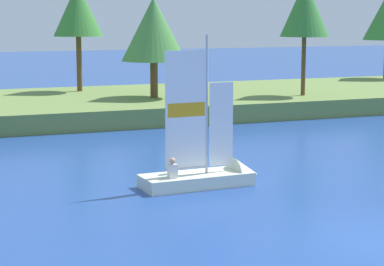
% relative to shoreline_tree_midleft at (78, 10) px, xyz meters
% --- Properties ---
extents(shore_bank, '(80.00, 12.58, 0.99)m').
position_rel_shoreline_tree_midleft_xyz_m(shore_bank, '(1.23, -3.46, -5.34)').
color(shore_bank, olive).
rests_on(shore_bank, ground).
extents(shoreline_tree_midleft, '(2.96, 2.96, 6.45)m').
position_rel_shoreline_tree_midleft_xyz_m(shoreline_tree_midleft, '(0.00, 0.00, 0.00)').
color(shoreline_tree_midleft, brown).
rests_on(shoreline_tree_midleft, shore_bank).
extents(shoreline_tree_centre, '(3.60, 3.60, 5.55)m').
position_rel_shoreline_tree_midleft_xyz_m(shoreline_tree_centre, '(3.10, -5.00, -1.07)').
color(shoreline_tree_centre, brown).
rests_on(shoreline_tree_centre, shore_bank).
extents(shoreline_tree_midright, '(2.78, 2.78, 6.55)m').
position_rel_shoreline_tree_midleft_xyz_m(shoreline_tree_midright, '(11.43, -6.98, 0.08)').
color(shoreline_tree_midright, brown).
rests_on(shoreline_tree_midright, shore_bank).
extents(sailboat, '(4.18, 1.60, 5.36)m').
position_rel_shoreline_tree_midleft_xyz_m(sailboat, '(-0.42, -21.93, -5.45)').
color(sailboat, silver).
rests_on(sailboat, ground).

